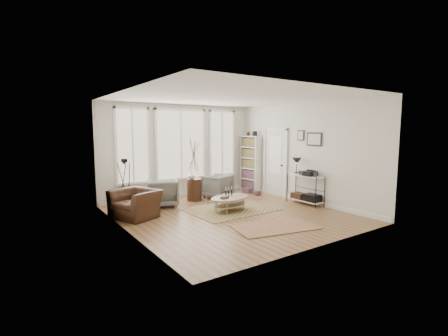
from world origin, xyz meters
TOP-DOWN VIEW (x-y plane):
  - room at (0.02, 0.03)m, footprint 5.50×5.54m
  - bay_window at (0.00, 2.71)m, footprint 4.14×0.12m
  - door at (2.57, 1.15)m, footprint 0.09×1.06m
  - bookcase at (2.44, 2.23)m, footprint 0.31×0.85m
  - low_shelf at (2.38, -0.30)m, footprint 0.38×1.08m
  - wall_art at (2.58, -0.27)m, footprint 0.04×0.88m
  - rug_main at (0.27, 0.38)m, footprint 2.29×1.75m
  - rug_runner at (0.15, -1.44)m, footprint 1.96×1.35m
  - coffee_table at (0.16, 0.27)m, footprint 1.32×1.00m
  - armchair_left at (-1.07, 1.77)m, footprint 1.04×1.06m
  - armchair_right at (0.81, 1.89)m, footprint 1.01×1.02m
  - side_table at (0.01, 1.91)m, footprint 0.44×0.44m
  - vase at (-0.08, 1.90)m, footprint 0.24×0.24m
  - accent_chair at (-2.08, 1.06)m, footprint 1.32×1.25m
  - tripod_camera at (-2.03, 2.01)m, footprint 0.48×0.48m
  - book_stack_near at (2.05, 1.93)m, footprint 0.24×0.29m
  - book_stack_far at (2.05, 1.44)m, footprint 0.21×0.25m

SIDE VIEW (x-z plane):
  - rug_main at x=0.27m, z-range 0.00..0.01m
  - rug_runner at x=0.15m, z-range 0.01..0.02m
  - book_stack_far at x=2.05m, z-range 0.00..0.15m
  - book_stack_near at x=2.05m, z-range 0.00..0.17m
  - coffee_table at x=0.16m, z-range 0.02..0.57m
  - accent_chair at x=-2.08m, z-range 0.00..0.68m
  - armchair_right at x=0.81m, z-range 0.00..0.73m
  - armchair_left at x=-1.07m, z-range 0.00..0.76m
  - low_shelf at x=2.38m, z-range -0.14..1.16m
  - tripod_camera at x=-2.03m, z-range -0.05..1.30m
  - vase at x=-0.08m, z-range 0.66..0.89m
  - side_table at x=0.01m, z-range -0.04..1.81m
  - bookcase at x=2.44m, z-range -0.07..1.99m
  - door at x=2.57m, z-range 0.01..2.23m
  - room at x=0.02m, z-range -0.02..2.88m
  - bay_window at x=0.00m, z-range 0.49..2.73m
  - wall_art at x=2.58m, z-range 1.66..2.10m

